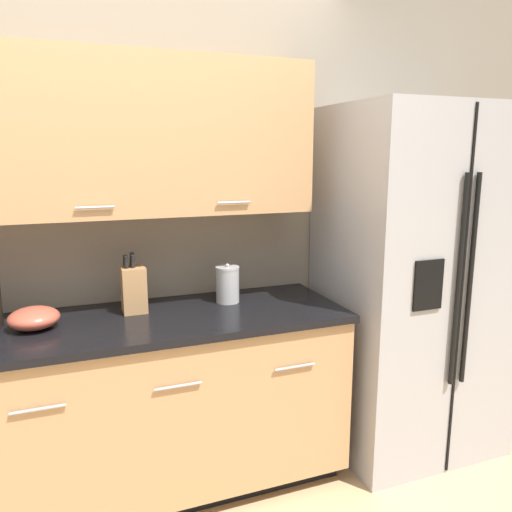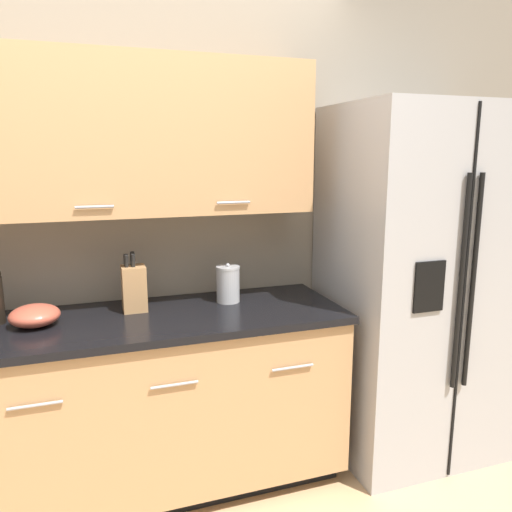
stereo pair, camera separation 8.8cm
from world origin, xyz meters
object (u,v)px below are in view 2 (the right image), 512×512
at_px(knife_block, 134,288).
at_px(steel_canister, 228,284).
at_px(mixing_bowl, 35,315).
at_px(refrigerator, 416,284).

bearing_deg(knife_block, steel_canister, -0.71).
xyz_separation_m(knife_block, mixing_bowl, (-0.44, -0.08, -0.07)).
relative_size(refrigerator, mixing_bowl, 8.81).
bearing_deg(knife_block, mixing_bowl, -169.06).
relative_size(refrigerator, knife_block, 6.58).
bearing_deg(refrigerator, steel_canister, 171.42).
bearing_deg(knife_block, refrigerator, -6.14).
bearing_deg(steel_canister, mixing_bowl, -175.02).
relative_size(knife_block, mixing_bowl, 1.34).
bearing_deg(refrigerator, knife_block, 173.86).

